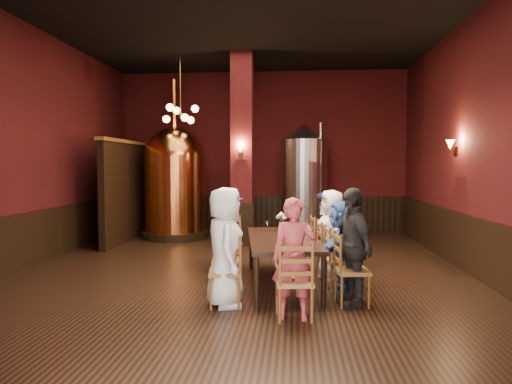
# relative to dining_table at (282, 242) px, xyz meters

# --- Properties ---
(room) EXTENTS (10.00, 10.02, 4.50)m
(room) POSITION_rel_dining_table_xyz_m (-0.74, 0.92, 1.56)
(room) COLOR black
(room) RESTS_ON ground
(wainscot_right) EXTENTS (0.08, 9.90, 1.00)m
(wainscot_right) POSITION_rel_dining_table_xyz_m (3.22, 0.92, -0.19)
(wainscot_right) COLOR black
(wainscot_right) RESTS_ON ground
(wainscot_back) EXTENTS (7.90, 0.08, 1.00)m
(wainscot_back) POSITION_rel_dining_table_xyz_m (-0.74, 5.88, -0.19)
(wainscot_back) COLOR black
(wainscot_back) RESTS_ON ground
(wainscot_left) EXTENTS (0.08, 9.90, 1.00)m
(wainscot_left) POSITION_rel_dining_table_xyz_m (-4.70, 0.92, -0.19)
(wainscot_left) COLOR black
(wainscot_left) RESTS_ON ground
(column) EXTENTS (0.58, 0.58, 4.50)m
(column) POSITION_rel_dining_table_xyz_m (-1.04, 3.72, 1.56)
(column) COLOR #460F0F
(column) RESTS_ON ground
(partition) EXTENTS (0.22, 3.50, 2.40)m
(partition) POSITION_rel_dining_table_xyz_m (-3.94, 4.12, 0.51)
(partition) COLOR black
(partition) RESTS_ON ground
(pendant_cluster) EXTENTS (0.90, 0.90, 1.70)m
(pendant_cluster) POSITION_rel_dining_table_xyz_m (-2.54, 3.82, 2.41)
(pendant_cluster) COLOR #A57226
(pendant_cluster) RESTS_ON room
(sconce_wall) EXTENTS (0.20, 0.20, 0.36)m
(sconce_wall) POSITION_rel_dining_table_xyz_m (3.16, 1.72, 1.51)
(sconce_wall) COLOR black
(sconce_wall) RESTS_ON room
(sconce_column) EXTENTS (0.20, 0.20, 0.36)m
(sconce_column) POSITION_rel_dining_table_xyz_m (-1.04, 3.42, 1.51)
(sconce_column) COLOR black
(sconce_column) RESTS_ON column
(dining_table) EXTENTS (1.29, 2.51, 0.75)m
(dining_table) POSITION_rel_dining_table_xyz_m (0.00, 0.00, 0.00)
(dining_table) COLOR black
(dining_table) RESTS_ON ground
(chair_0) EXTENTS (0.51, 0.51, 0.92)m
(chair_0) POSITION_rel_dining_table_xyz_m (-0.72, -1.10, -0.23)
(chair_0) COLOR brown
(chair_0) RESTS_ON ground
(person_0) EXTENTS (0.66, 0.86, 1.58)m
(person_0) POSITION_rel_dining_table_xyz_m (-0.72, -1.10, 0.10)
(person_0) COLOR white
(person_0) RESTS_ON ground
(chair_1) EXTENTS (0.51, 0.51, 0.92)m
(chair_1) POSITION_rel_dining_table_xyz_m (-0.80, -0.43, -0.23)
(chair_1) COLOR brown
(chair_1) RESTS_ON ground
(person_1) EXTENTS (0.34, 0.48, 1.25)m
(person_1) POSITION_rel_dining_table_xyz_m (-0.80, -0.43, -0.06)
(person_1) COLOR #A31C29
(person_1) RESTS_ON ground
(chair_2) EXTENTS (0.51, 0.51, 0.92)m
(chair_2) POSITION_rel_dining_table_xyz_m (-0.88, 0.22, -0.23)
(chair_2) COLOR brown
(chair_2) RESTS_ON ground
(person_2) EXTENTS (0.53, 0.69, 1.27)m
(person_2) POSITION_rel_dining_table_xyz_m (-0.88, 0.22, -0.05)
(person_2) COLOR navy
(person_2) RESTS_ON ground
(chair_3) EXTENTS (0.51, 0.51, 0.92)m
(chair_3) POSITION_rel_dining_table_xyz_m (-0.97, 0.89, -0.23)
(chair_3) COLOR brown
(chair_3) RESTS_ON ground
(person_3) EXTENTS (0.56, 0.96, 1.46)m
(person_3) POSITION_rel_dining_table_xyz_m (-0.97, 0.89, 0.04)
(person_3) COLOR black
(person_3) RESTS_ON ground
(chair_4) EXTENTS (0.51, 0.51, 0.92)m
(chair_4) POSITION_rel_dining_table_xyz_m (0.97, -0.89, -0.23)
(chair_4) COLOR brown
(chair_4) RESTS_ON ground
(person_4) EXTENTS (0.67, 1.00, 1.57)m
(person_4) POSITION_rel_dining_table_xyz_m (0.97, -0.89, 0.10)
(person_4) COLOR black
(person_4) RESTS_ON ground
(chair_5) EXTENTS (0.51, 0.51, 0.92)m
(chair_5) POSITION_rel_dining_table_xyz_m (0.88, -0.22, -0.23)
(chair_5) COLOR brown
(chair_5) RESTS_ON ground
(person_5) EXTENTS (0.69, 1.31, 1.35)m
(person_5) POSITION_rel_dining_table_xyz_m (0.88, -0.22, -0.01)
(person_5) COLOR #315493
(person_5) RESTS_ON ground
(chair_6) EXTENTS (0.51, 0.51, 0.92)m
(chair_6) POSITION_rel_dining_table_xyz_m (0.80, 0.43, -0.23)
(chair_6) COLOR brown
(chair_6) RESTS_ON ground
(person_6) EXTENTS (0.63, 0.81, 1.47)m
(person_6) POSITION_rel_dining_table_xyz_m (0.80, 0.43, 0.05)
(person_6) COLOR white
(person_6) RESTS_ON ground
(chair_7) EXTENTS (0.51, 0.51, 0.92)m
(chair_7) POSITION_rel_dining_table_xyz_m (0.72, 1.10, -0.23)
(chair_7) COLOR brown
(chair_7) RESTS_ON ground
(person_7) EXTENTS (0.38, 0.70, 1.40)m
(person_7) POSITION_rel_dining_table_xyz_m (0.72, 1.10, 0.01)
(person_7) COLOR #1F1C38
(person_7) RESTS_ON ground
(chair_8) EXTENTS (0.51, 0.51, 0.92)m
(chair_8) POSITION_rel_dining_table_xyz_m (0.19, -1.54, -0.23)
(chair_8) COLOR brown
(chair_8) RESTS_ON ground
(person_8) EXTENTS (0.55, 0.37, 1.48)m
(person_8) POSITION_rel_dining_table_xyz_m (0.19, -1.54, 0.05)
(person_8) COLOR #B23B44
(person_8) RESTS_ON ground
(copper_kettle) EXTENTS (1.85, 1.85, 4.04)m
(copper_kettle) POSITION_rel_dining_table_xyz_m (-2.87, 4.47, 0.79)
(copper_kettle) COLOR black
(copper_kettle) RESTS_ON ground
(steel_vessel) EXTENTS (1.45, 1.45, 2.94)m
(steel_vessel) POSITION_rel_dining_table_xyz_m (0.44, 5.06, 0.78)
(steel_vessel) COLOR #B2B2B7
(steel_vessel) RESTS_ON ground
(rose_vase) EXTENTS (0.19, 0.19, 0.32)m
(rose_vase) POSITION_rel_dining_table_xyz_m (-0.02, 0.75, 0.27)
(rose_vase) COLOR white
(rose_vase) RESTS_ON dining_table
(wine_glass_0) EXTENTS (0.07, 0.07, 0.17)m
(wine_glass_0) POSITION_rel_dining_table_xyz_m (0.17, 0.49, 0.15)
(wine_glass_0) COLOR white
(wine_glass_0) RESTS_ON dining_table
(wine_glass_1) EXTENTS (0.07, 0.07, 0.17)m
(wine_glass_1) POSITION_rel_dining_table_xyz_m (-0.27, 0.67, 0.15)
(wine_glass_1) COLOR white
(wine_glass_1) RESTS_ON dining_table
(wine_glass_2) EXTENTS (0.07, 0.07, 0.17)m
(wine_glass_2) POSITION_rel_dining_table_xyz_m (0.14, -0.80, 0.15)
(wine_glass_2) COLOR white
(wine_glass_2) RESTS_ON dining_table
(wine_glass_3) EXTENTS (0.07, 0.07, 0.17)m
(wine_glass_3) POSITION_rel_dining_table_xyz_m (0.27, 0.60, 0.15)
(wine_glass_3) COLOR white
(wine_glass_3) RESTS_ON dining_table
(wine_glass_4) EXTENTS (0.07, 0.07, 0.17)m
(wine_glass_4) POSITION_rel_dining_table_xyz_m (0.03, -0.53, 0.15)
(wine_glass_4) COLOR white
(wine_glass_4) RESTS_ON dining_table
(wine_glass_5) EXTENTS (0.07, 0.07, 0.17)m
(wine_glass_5) POSITION_rel_dining_table_xyz_m (0.10, -0.37, 0.15)
(wine_glass_5) COLOR white
(wine_glass_5) RESTS_ON dining_table
(wine_glass_6) EXTENTS (0.07, 0.07, 0.17)m
(wine_glass_6) POSITION_rel_dining_table_xyz_m (0.12, 0.35, 0.15)
(wine_glass_6) COLOR white
(wine_glass_6) RESTS_ON dining_table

